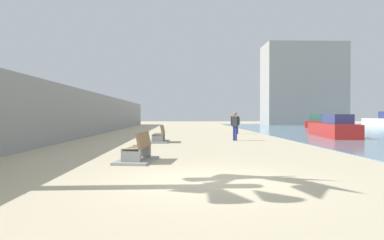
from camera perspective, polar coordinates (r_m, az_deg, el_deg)
The scene contains 9 objects.
ground_plane at distance 26.36m, azimuth -0.64°, elevation -2.55°, with size 120.00×120.00×0.00m, color #C6B793.
seawall at distance 27.22m, azimuth -16.63°, elevation 0.96°, with size 0.80×64.00×3.27m, color gray.
bench_near at distance 11.95m, azimuth -8.71°, elevation -5.49°, with size 1.37×2.23×0.98m.
bench_far at distance 20.22m, azimuth -5.30°, elevation -2.91°, with size 1.17×2.13×0.98m.
person_walking at distance 29.06m, azimuth 7.18°, elevation -0.47°, with size 0.53×0.21×1.56m.
person_standing at distance 21.54m, azimuth 6.91°, elevation -0.62°, with size 0.50×0.28×1.72m.
boat_distant at distance 26.36m, azimuth 21.70°, elevation -1.23°, with size 2.54×7.00×1.55m.
boat_far_right at distance 45.85m, azimuth 19.46°, elevation -0.38°, with size 4.55×5.88×1.62m.
harbor_building at distance 57.68m, azimuth 17.37°, elevation 5.40°, with size 12.00×6.00×12.39m, color #9E9E99.
Camera 1 is at (-0.54, -8.31, 1.54)m, focal length 33.25 mm.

